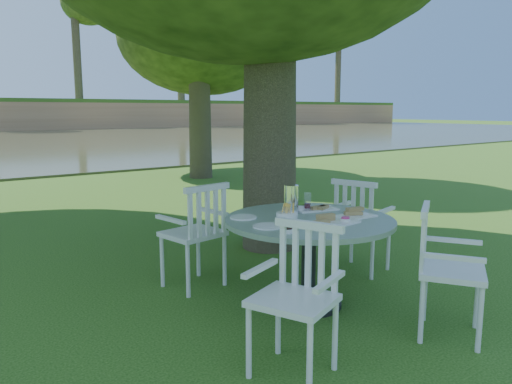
% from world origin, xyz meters
% --- Properties ---
extents(ground, '(140.00, 140.00, 0.00)m').
position_xyz_m(ground, '(0.00, 0.00, 0.00)').
color(ground, '#1C420D').
rests_on(ground, ground).
extents(table, '(1.39, 1.39, 0.75)m').
position_xyz_m(table, '(-0.09, -0.64, 0.61)').
color(table, black).
rests_on(table, ground).
extents(chair_ne, '(0.55, 0.58, 0.95)m').
position_xyz_m(chair_ne, '(0.89, -0.32, 0.56)').
color(chair_ne, silver).
rests_on(chair_ne, ground).
extents(chair_nw, '(0.55, 0.53, 0.97)m').
position_xyz_m(chair_nw, '(-0.60, 0.25, 0.57)').
color(chair_nw, silver).
rests_on(chair_nw, ground).
extents(chair_sw, '(0.58, 0.60, 0.93)m').
position_xyz_m(chair_sw, '(-0.84, -1.36, 0.55)').
color(chair_sw, silver).
rests_on(chair_sw, ground).
extents(chair_se, '(0.64, 0.63, 0.94)m').
position_xyz_m(chair_se, '(0.29, -1.60, 0.56)').
color(chair_se, silver).
rests_on(chair_se, ground).
extents(tableware, '(1.08, 0.86, 0.25)m').
position_xyz_m(tableware, '(-0.09, -0.56, 0.80)').
color(tableware, white).
rests_on(tableware, table).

